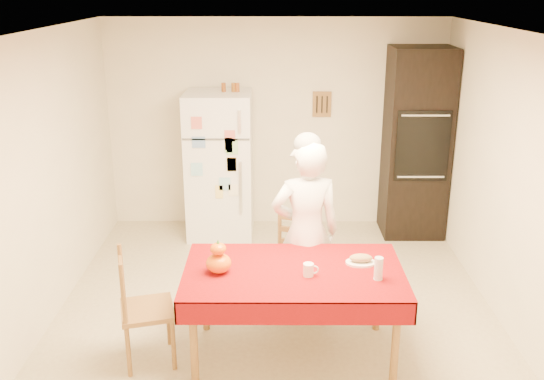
{
  "coord_description": "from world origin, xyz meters",
  "views": [
    {
      "loc": [
        -0.02,
        -4.88,
        2.87
      ],
      "look_at": [
        -0.03,
        0.2,
        1.12
      ],
      "focal_mm": 40.0,
      "sensor_mm": 36.0,
      "label": 1
    }
  ],
  "objects_px": {
    "coffee_mug": "(308,270)",
    "bread_plate": "(361,263)",
    "seated_woman": "(306,233)",
    "pumpkin_lower": "(219,263)",
    "dining_table": "(293,278)",
    "refrigerator": "(220,165)",
    "chair_left": "(138,304)",
    "wine_glass": "(378,268)",
    "oven_cabinet": "(416,144)",
    "chair_far": "(295,257)"
  },
  "relations": [
    {
      "from": "chair_far",
      "to": "seated_woman",
      "type": "relative_size",
      "value": 0.57
    },
    {
      "from": "bread_plate",
      "to": "chair_left",
      "type": "bearing_deg",
      "value": -173.46
    },
    {
      "from": "coffee_mug",
      "to": "bread_plate",
      "type": "height_order",
      "value": "coffee_mug"
    },
    {
      "from": "coffee_mug",
      "to": "refrigerator",
      "type": "bearing_deg",
      "value": 108.77
    },
    {
      "from": "dining_table",
      "to": "bread_plate",
      "type": "xyz_separation_m",
      "value": [
        0.53,
        0.11,
        0.08
      ]
    },
    {
      "from": "oven_cabinet",
      "to": "bread_plate",
      "type": "xyz_separation_m",
      "value": [
        -0.96,
        -2.47,
        -0.33
      ]
    },
    {
      "from": "seated_woman",
      "to": "coffee_mug",
      "type": "height_order",
      "value": "seated_woman"
    },
    {
      "from": "dining_table",
      "to": "wine_glass",
      "type": "relative_size",
      "value": 9.66
    },
    {
      "from": "refrigerator",
      "to": "seated_woman",
      "type": "bearing_deg",
      "value": -65.08
    },
    {
      "from": "dining_table",
      "to": "chair_far",
      "type": "bearing_deg",
      "value": 87.25
    },
    {
      "from": "coffee_mug",
      "to": "seated_woman",
      "type": "bearing_deg",
      "value": 88.85
    },
    {
      "from": "refrigerator",
      "to": "chair_far",
      "type": "distance_m",
      "value": 1.96
    },
    {
      "from": "seated_woman",
      "to": "pumpkin_lower",
      "type": "bearing_deg",
      "value": 33.94
    },
    {
      "from": "bread_plate",
      "to": "refrigerator",
      "type": "bearing_deg",
      "value": 118.6
    },
    {
      "from": "oven_cabinet",
      "to": "bread_plate",
      "type": "height_order",
      "value": "oven_cabinet"
    },
    {
      "from": "chair_left",
      "to": "bread_plate",
      "type": "relative_size",
      "value": 3.96
    },
    {
      "from": "pumpkin_lower",
      "to": "seated_woman",
      "type": "bearing_deg",
      "value": 41.5
    },
    {
      "from": "pumpkin_lower",
      "to": "wine_glass",
      "type": "height_order",
      "value": "wine_glass"
    },
    {
      "from": "coffee_mug",
      "to": "pumpkin_lower",
      "type": "distance_m",
      "value": 0.69
    },
    {
      "from": "seated_woman",
      "to": "coffee_mug",
      "type": "bearing_deg",
      "value": 81.28
    },
    {
      "from": "dining_table",
      "to": "wine_glass",
      "type": "xyz_separation_m",
      "value": [
        0.63,
        -0.15,
        0.16
      ]
    },
    {
      "from": "chair_far",
      "to": "bread_plate",
      "type": "distance_m",
      "value": 0.87
    },
    {
      "from": "refrigerator",
      "to": "wine_glass",
      "type": "height_order",
      "value": "refrigerator"
    },
    {
      "from": "refrigerator",
      "to": "oven_cabinet",
      "type": "bearing_deg",
      "value": 1.18
    },
    {
      "from": "chair_left",
      "to": "dining_table",
      "type": "bearing_deg",
      "value": -101.31
    },
    {
      "from": "coffee_mug",
      "to": "bread_plate",
      "type": "distance_m",
      "value": 0.48
    },
    {
      "from": "refrigerator",
      "to": "coffee_mug",
      "type": "bearing_deg",
      "value": -71.23
    },
    {
      "from": "bread_plate",
      "to": "wine_glass",
      "type": "bearing_deg",
      "value": -70.46
    },
    {
      "from": "dining_table",
      "to": "bread_plate",
      "type": "distance_m",
      "value": 0.55
    },
    {
      "from": "chair_left",
      "to": "pumpkin_lower",
      "type": "distance_m",
      "value": 0.71
    },
    {
      "from": "dining_table",
      "to": "wine_glass",
      "type": "bearing_deg",
      "value": -13.27
    },
    {
      "from": "refrigerator",
      "to": "wine_glass",
      "type": "relative_size",
      "value": 9.66
    },
    {
      "from": "pumpkin_lower",
      "to": "bread_plate",
      "type": "xyz_separation_m",
      "value": [
        1.11,
        0.15,
        -0.06
      ]
    },
    {
      "from": "refrigerator",
      "to": "wine_glass",
      "type": "xyz_separation_m",
      "value": [
        1.41,
        -2.68,
        -0.0
      ]
    },
    {
      "from": "dining_table",
      "to": "chair_left",
      "type": "bearing_deg",
      "value": -175.96
    },
    {
      "from": "pumpkin_lower",
      "to": "dining_table",
      "type": "bearing_deg",
      "value": 3.44
    },
    {
      "from": "refrigerator",
      "to": "oven_cabinet",
      "type": "xyz_separation_m",
      "value": [
        2.28,
        0.05,
        0.25
      ]
    },
    {
      "from": "seated_woman",
      "to": "pumpkin_lower",
      "type": "height_order",
      "value": "seated_woman"
    },
    {
      "from": "refrigerator",
      "to": "bread_plate",
      "type": "distance_m",
      "value": 2.76
    },
    {
      "from": "refrigerator",
      "to": "chair_left",
      "type": "bearing_deg",
      "value": -99.03
    },
    {
      "from": "dining_table",
      "to": "coffee_mug",
      "type": "xyz_separation_m",
      "value": [
        0.11,
        -0.09,
        0.12
      ]
    },
    {
      "from": "pumpkin_lower",
      "to": "chair_left",
      "type": "bearing_deg",
      "value": -175.42
    },
    {
      "from": "pumpkin_lower",
      "to": "wine_glass",
      "type": "relative_size",
      "value": 1.12
    },
    {
      "from": "chair_left",
      "to": "wine_glass",
      "type": "xyz_separation_m",
      "value": [
        1.83,
        -0.06,
        0.34
      ]
    },
    {
      "from": "pumpkin_lower",
      "to": "wine_glass",
      "type": "xyz_separation_m",
      "value": [
        1.2,
        -0.11,
        0.01
      ]
    },
    {
      "from": "chair_left",
      "to": "bread_plate",
      "type": "height_order",
      "value": "chair_left"
    },
    {
      "from": "refrigerator",
      "to": "bread_plate",
      "type": "xyz_separation_m",
      "value": [
        1.32,
        -2.42,
        -0.08
      ]
    },
    {
      "from": "refrigerator",
      "to": "coffee_mug",
      "type": "height_order",
      "value": "refrigerator"
    },
    {
      "from": "dining_table",
      "to": "seated_woman",
      "type": "distance_m",
      "value": 0.61
    },
    {
      "from": "oven_cabinet",
      "to": "wine_glass",
      "type": "height_order",
      "value": "oven_cabinet"
    }
  ]
}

